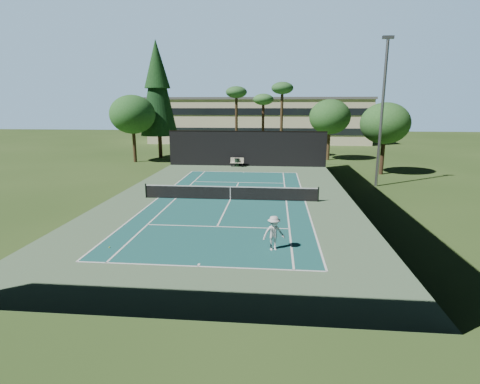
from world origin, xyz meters
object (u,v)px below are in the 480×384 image
object	(u,v)px
trash_bin	(237,162)
tennis_ball_c	(274,190)
tennis_net	(230,192)
tennis_ball_b	(184,189)
tennis_ball_a	(109,247)
park_bench	(237,162)
tennis_ball_d	(196,185)
player	(274,233)

from	to	relation	value
trash_bin	tennis_ball_c	bearing A→B (deg)	-70.43
tennis_net	tennis_ball_b	bearing A→B (deg)	142.69
tennis_ball_a	tennis_ball_b	size ratio (longest dim) A/B	1.15
tennis_ball_c	trash_bin	distance (m)	12.87
park_bench	tennis_ball_b	bearing A→B (deg)	-104.92
park_bench	tennis_ball_a	bearing A→B (deg)	-98.21
park_bench	tennis_ball_d	bearing A→B (deg)	-103.17
tennis_net	tennis_ball_c	size ratio (longest dim) A/B	210.75
tennis_ball_a	tennis_ball_c	size ratio (longest dim) A/B	1.25
tennis_ball_a	park_bench	size ratio (longest dim) A/B	0.05
player	park_bench	size ratio (longest dim) A/B	1.14
tennis_net	player	size ratio (longest dim) A/B	7.57
tennis_net	trash_bin	xyz separation A→B (m)	(-1.08, 15.55, -0.08)
player	tennis_ball_b	world-z (taller)	player
tennis_net	player	world-z (taller)	player
tennis_ball_b	trash_bin	size ratio (longest dim) A/B	0.07
tennis_ball_b	tennis_ball_d	size ratio (longest dim) A/B	1.02
player	tennis_ball_c	world-z (taller)	player
park_bench	trash_bin	size ratio (longest dim) A/B	1.59
tennis_net	player	xyz separation A→B (m)	(3.24, -9.63, 0.29)
tennis_ball_c	park_bench	size ratio (longest dim) A/B	0.04
tennis_ball_d	tennis_ball_b	bearing A→B (deg)	-117.04
player	tennis_ball_c	distance (m)	13.10
tennis_ball_a	tennis_ball_d	distance (m)	14.89
tennis_ball_a	tennis_ball_b	xyz separation A→B (m)	(0.44, 13.41, -0.00)
tennis_ball_c	player	bearing A→B (deg)	-89.95
tennis_net	tennis_ball_d	size ratio (longest dim) A/B	198.11
player	tennis_ball_c	bearing A→B (deg)	70.05
tennis_ball_d	park_bench	distance (m)	11.06
player	tennis_ball_b	size ratio (longest dim) A/B	25.61
tennis_ball_b	trash_bin	distance (m)	12.69
tennis_ball_d	player	bearing A→B (deg)	-64.61
trash_bin	player	bearing A→B (deg)	-80.27
tennis_ball_b	park_bench	world-z (taller)	park_bench
tennis_ball_c	tennis_ball_d	xyz separation A→B (m)	(-6.80, 1.29, 0.00)
player	tennis_ball_a	world-z (taller)	player
tennis_net	park_bench	distance (m)	15.52
tennis_ball_a	park_bench	bearing A→B (deg)	81.79
trash_bin	tennis_ball_b	bearing A→B (deg)	-104.75
tennis_net	tennis_ball_b	distance (m)	5.45
tennis_ball_b	park_bench	bearing A→B (deg)	75.08
tennis_ball_d	trash_bin	world-z (taller)	trash_bin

